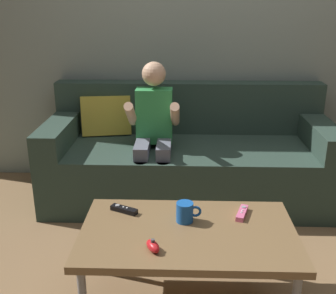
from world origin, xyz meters
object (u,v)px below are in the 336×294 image
(couch, at_px, (187,159))
(game_remote_pink_near_edge, at_px, (242,213))
(person_seated_on_couch, at_px, (154,129))
(nunchuk_red, at_px, (153,246))
(coffee_mug, at_px, (185,212))
(coffee_table, at_px, (188,237))
(game_remote_black_far_corner, at_px, (124,210))

(couch, distance_m, game_remote_pink_near_edge, 1.11)
(couch, distance_m, person_seated_on_couch, 0.41)
(nunchuk_red, bearing_deg, coffee_mug, 60.79)
(couch, xyz_separation_m, nunchuk_red, (-0.16, -1.37, 0.15))
(game_remote_pink_near_edge, height_order, coffee_mug, coffee_mug)
(coffee_table, distance_m, game_remote_pink_near_edge, 0.30)
(coffee_mug, bearing_deg, couch, 88.90)
(game_remote_pink_near_edge, xyz_separation_m, nunchuk_red, (-0.41, -0.31, 0.01))
(person_seated_on_couch, xyz_separation_m, coffee_table, (0.22, -1.03, -0.19))
(nunchuk_red, height_order, coffee_mug, coffee_mug)
(game_remote_black_far_corner, bearing_deg, nunchuk_red, -63.05)
(game_remote_pink_near_edge, bearing_deg, person_seated_on_couch, 118.70)
(game_remote_black_far_corner, height_order, coffee_mug, coffee_mug)
(couch, distance_m, game_remote_black_far_corner, 1.11)
(couch, relative_size, person_seated_on_couch, 2.00)
(coffee_table, distance_m, game_remote_black_far_corner, 0.35)
(couch, relative_size, game_remote_pink_near_edge, 14.06)
(game_remote_black_far_corner, distance_m, coffee_mug, 0.31)
(couch, xyz_separation_m, game_remote_black_far_corner, (-0.32, -1.05, 0.14))
(coffee_table, bearing_deg, coffee_mug, 99.18)
(nunchuk_red, distance_m, coffee_mug, 0.28)
(couch, height_order, game_remote_pink_near_edge, couch)
(couch, xyz_separation_m, game_remote_pink_near_edge, (0.25, -1.07, 0.14))
(person_seated_on_couch, height_order, game_remote_black_far_corner, person_seated_on_couch)
(coffee_mug, bearing_deg, nunchuk_red, -119.21)
(game_remote_pink_near_edge, bearing_deg, coffee_mug, -166.73)
(couch, height_order, coffee_mug, couch)
(couch, bearing_deg, game_remote_pink_near_edge, -76.69)
(person_seated_on_couch, height_order, coffee_mug, person_seated_on_couch)
(game_remote_black_far_corner, bearing_deg, game_remote_pink_near_edge, -1.55)
(couch, distance_m, coffee_mug, 1.15)
(nunchuk_red, bearing_deg, person_seated_on_couch, 93.59)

